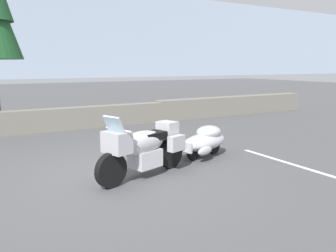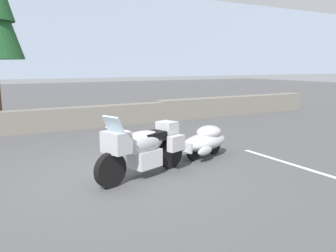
{
  "view_description": "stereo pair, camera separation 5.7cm",
  "coord_description": "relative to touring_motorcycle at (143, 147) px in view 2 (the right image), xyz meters",
  "views": [
    {
      "loc": [
        -2.53,
        -6.4,
        2.23
      ],
      "look_at": [
        1.36,
        0.38,
        0.85
      ],
      "focal_mm": 36.7,
      "sensor_mm": 36.0,
      "label": 1
    },
    {
      "loc": [
        -2.48,
        -6.43,
        2.23
      ],
      "look_at": [
        1.36,
        0.38,
        0.85
      ],
      "focal_mm": 36.7,
      "sensor_mm": 36.0,
      "label": 2
    }
  ],
  "objects": [
    {
      "name": "parking_stripe_marker",
      "position": [
        3.35,
        -1.15,
        -0.62
      ],
      "size": [
        0.12,
        3.6,
        0.01
      ],
      "primitive_type": "cube",
      "color": "silver",
      "rests_on": "ground"
    },
    {
      "name": "car_shaped_trailer",
      "position": [
        2.0,
        0.66,
        -0.21
      ],
      "size": [
        2.2,
        1.14,
        0.76
      ],
      "color": "black",
      "rests_on": "ground"
    },
    {
      "name": "ground_plane",
      "position": [
        -0.36,
        0.35,
        -0.62
      ],
      "size": [
        80.0,
        80.0,
        0.0
      ],
      "primitive_type": "plane",
      "color": "#4C4C4F"
    },
    {
      "name": "touring_motorcycle",
      "position": [
        0.0,
        0.0,
        0.0
      ],
      "size": [
        2.24,
        1.17,
        1.33
      ],
      "color": "black",
      "rests_on": "ground"
    },
    {
      "name": "stone_guard_wall",
      "position": [
        0.23,
        6.1,
        -0.22
      ],
      "size": [
        24.0,
        0.6,
        0.83
      ],
      "color": "slate",
      "rests_on": "ground"
    }
  ]
}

